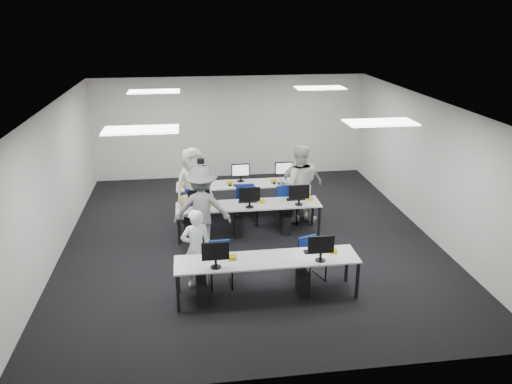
{
  "coord_description": "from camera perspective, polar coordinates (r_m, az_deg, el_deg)",
  "views": [
    {
      "loc": [
        -1.25,
        -10.01,
        4.8
      ],
      "look_at": [
        0.17,
        0.23,
        1.0
      ],
      "focal_mm": 35.0,
      "sensor_mm": 36.0,
      "label": 1
    }
  ],
  "objects": [
    {
      "name": "dslr_camera",
      "position": [
        10.21,
        -6.33,
        3.53
      ],
      "size": [
        0.16,
        0.19,
        0.1
      ],
      "primitive_type": "cube",
      "rotation": [
        0.0,
        0.0,
        3.04
      ],
      "color": "black",
      "rests_on": "photographer"
    },
    {
      "name": "chair_3",
      "position": [
        11.82,
        -1.06,
        -2.26
      ],
      "size": [
        0.48,
        0.52,
        0.91
      ],
      "rotation": [
        0.0,
        0.0,
        0.07
      ],
      "color": "navy",
      "rests_on": "ground"
    },
    {
      "name": "room",
      "position": [
        10.61,
        -0.75,
        2.07
      ],
      "size": [
        9.0,
        9.02,
        3.0
      ],
      "color": "black",
      "rests_on": "ground"
    },
    {
      "name": "chair_2",
      "position": [
        11.64,
        -6.48,
        -2.78
      ],
      "size": [
        0.57,
        0.59,
        0.9
      ],
      "rotation": [
        0.0,
        0.0,
        -0.33
      ],
      "color": "navy",
      "rests_on": "ground"
    },
    {
      "name": "handbag",
      "position": [
        11.0,
        -8.09,
        -0.99
      ],
      "size": [
        0.33,
        0.21,
        0.27
      ],
      "primitive_type": "ellipsoid",
      "rotation": [
        0.0,
        0.0,
        0.0
      ],
      "color": "olive",
      "rests_on": "desk_mid"
    },
    {
      "name": "desk_mid",
      "position": [
        11.08,
        -0.86,
        -1.64
      ],
      "size": [
        3.2,
        0.7,
        0.73
      ],
      "color": "silver",
      "rests_on": "ground"
    },
    {
      "name": "ceiling_panels",
      "position": [
        10.25,
        -0.79,
        9.98
      ],
      "size": [
        5.2,
        4.6,
        0.02
      ],
      "color": "white",
      "rests_on": "room"
    },
    {
      "name": "desk_back",
      "position": [
        12.38,
        -1.66,
        0.74
      ],
      "size": [
        3.2,
        0.7,
        0.73
      ],
      "color": "silver",
      "rests_on": "ground"
    },
    {
      "name": "chair_5",
      "position": [
        12.03,
        -7.16,
        -2.06
      ],
      "size": [
        0.5,
        0.53,
        0.89
      ],
      "rotation": [
        0.0,
        0.0,
        0.14
      ],
      "color": "navy",
      "rests_on": "ground"
    },
    {
      "name": "chair_6",
      "position": [
        12.07,
        -1.25,
        -1.84
      ],
      "size": [
        0.51,
        0.54,
        0.87
      ],
      "rotation": [
        0.0,
        0.0,
        0.21
      ],
      "color": "navy",
      "rests_on": "ground"
    },
    {
      "name": "student_1",
      "position": [
        11.79,
        4.92,
        0.97
      ],
      "size": [
        1.04,
        0.88,
        1.87
      ],
      "primitive_type": "imported",
      "rotation": [
        0.0,
        0.0,
        2.93
      ],
      "color": "silver",
      "rests_on": "ground"
    },
    {
      "name": "student_0",
      "position": [
        9.1,
        -6.86,
        -6.4
      ],
      "size": [
        0.61,
        0.47,
        1.5
      ],
      "primitive_type": "imported",
      "rotation": [
        0.0,
        0.0,
        3.36
      ],
      "color": "silver",
      "rests_on": "ground"
    },
    {
      "name": "chair_0",
      "position": [
        9.27,
        -4.04,
        -9.17
      ],
      "size": [
        0.42,
        0.46,
        0.83
      ],
      "rotation": [
        0.0,
        0.0,
        0.03
      ],
      "color": "navy",
      "rests_on": "ground"
    },
    {
      "name": "chair_7",
      "position": [
        12.23,
        3.35,
        -1.57
      ],
      "size": [
        0.43,
        0.47,
        0.87
      ],
      "rotation": [
        0.0,
        0.0,
        -0.01
      ],
      "color": "navy",
      "rests_on": "ground"
    },
    {
      "name": "equipment_back",
      "position": [
        12.53,
        -0.79,
        -0.58
      ],
      "size": [
        2.91,
        0.41,
        1.19
      ],
      "color": "white",
      "rests_on": "desk_back"
    },
    {
      "name": "chair_4",
      "position": [
        11.86,
        3.47,
        -2.3
      ],
      "size": [
        0.45,
        0.48,
        0.87
      ],
      "rotation": [
        0.0,
        0.0,
        0.05
      ],
      "color": "navy",
      "rests_on": "ground"
    },
    {
      "name": "student_2",
      "position": [
        11.77,
        -7.17,
        0.73
      ],
      "size": [
        1.04,
        0.87,
        1.83
      ],
      "primitive_type": "imported",
      "rotation": [
        0.0,
        0.0,
        0.38
      ],
      "color": "silver",
      "rests_on": "ground"
    },
    {
      "name": "student_3",
      "position": [
        11.92,
        5.12,
        0.96
      ],
      "size": [
        1.07,
        0.51,
        1.78
      ],
      "primitive_type": "imported",
      "rotation": [
        0.0,
        0.0,
        0.07
      ],
      "color": "silver",
      "rests_on": "ground"
    },
    {
      "name": "desk_front",
      "position": [
        8.74,
        1.27,
        -7.93
      ],
      "size": [
        3.2,
        0.7,
        0.73
      ],
      "color": "silver",
      "rests_on": "ground"
    },
    {
      "name": "photographer",
      "position": [
        10.37,
        -6.19,
        -1.94
      ],
      "size": [
        1.25,
        0.79,
        1.83
      ],
      "primitive_type": "imported",
      "rotation": [
        0.0,
        0.0,
        3.04
      ],
      "color": "slate",
      "rests_on": "ground"
    },
    {
      "name": "chair_1",
      "position": [
        9.52,
        6.36,
        -8.47
      ],
      "size": [
        0.52,
        0.55,
        0.82
      ],
      "rotation": [
        0.0,
        0.0,
        0.36
      ],
      "color": "navy",
      "rests_on": "ground"
    },
    {
      "name": "equipment_mid",
      "position": [
        11.17,
        -1.82,
        -3.26
      ],
      "size": [
        2.91,
        0.41,
        1.19
      ],
      "color": "white",
      "rests_on": "desk_mid"
    },
    {
      "name": "equipment_front",
      "position": [
        8.86,
        0.04,
        -9.91
      ],
      "size": [
        2.51,
        0.41,
        1.19
      ],
      "color": "#0C47A8",
      "rests_on": "desk_front"
    }
  ]
}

